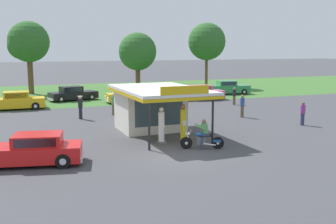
{
  "coord_description": "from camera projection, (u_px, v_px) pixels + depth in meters",
  "views": [
    {
      "loc": [
        -7.6,
        -17.49,
        5.22
      ],
      "look_at": [
        1.37,
        4.58,
        1.4
      ],
      "focal_mm": 42.39,
      "sensor_mm": 36.0,
      "label": 1
    }
  ],
  "objects": [
    {
      "name": "ground_plane",
      "position": [
        177.0,
        155.0,
        19.65
      ],
      "size": [
        300.0,
        300.0,
        0.0
      ],
      "primitive_type": "plane",
      "color": "#424247"
    },
    {
      "name": "grass_verge_strip",
      "position": [
        77.0,
        93.0,
        47.09
      ],
      "size": [
        120.0,
        24.0,
        0.01
      ],
      "primitive_type": "cube",
      "color": "#3D6B2D",
      "rests_on": "ground"
    },
    {
      "name": "service_station_kiosk",
      "position": [
        152.0,
        105.0,
        25.2
      ],
      "size": [
        4.59,
        7.4,
        3.32
      ],
      "color": "silver",
      "rests_on": "ground"
    },
    {
      "name": "gas_pump_nearside",
      "position": [
        161.0,
        127.0,
        22.05
      ],
      "size": [
        0.44,
        0.44,
        2.02
      ],
      "color": "slate",
      "rests_on": "ground"
    },
    {
      "name": "gas_pump_offside",
      "position": [
        183.0,
        124.0,
        22.54
      ],
      "size": [
        0.44,
        0.44,
        2.11
      ],
      "color": "slate",
      "rests_on": "ground"
    },
    {
      "name": "motorcycle_with_rider",
      "position": [
        203.0,
        137.0,
        20.76
      ],
      "size": [
        2.16,
        1.04,
        1.58
      ],
      "color": "black",
      "rests_on": "ground"
    },
    {
      "name": "featured_classic_sedan",
      "position": [
        30.0,
        151.0,
        17.91
      ],
      "size": [
        5.13,
        2.78,
        1.42
      ],
      "color": "red",
      "rests_on": "ground"
    },
    {
      "name": "parked_car_back_row_right",
      "position": [
        73.0,
        94.0,
        40.27
      ],
      "size": [
        5.17,
        2.79,
        1.45
      ],
      "color": "black",
      "rests_on": "ground"
    },
    {
      "name": "parked_car_back_row_left",
      "position": [
        198.0,
        93.0,
        40.76
      ],
      "size": [
        5.74,
        2.56,
        1.5
      ],
      "color": "#E55993",
      "rests_on": "ground"
    },
    {
      "name": "parked_car_back_row_centre_right",
      "position": [
        132.0,
        96.0,
        38.87
      ],
      "size": [
        5.15,
        2.19,
        1.45
      ],
      "color": "gold",
      "rests_on": "ground"
    },
    {
      "name": "parked_car_second_row_spare",
      "position": [
        228.0,
        88.0,
        45.83
      ],
      "size": [
        5.28,
        2.78,
        1.55
      ],
      "color": "#2D844C",
      "rests_on": "ground"
    },
    {
      "name": "parked_car_back_row_centre_left",
      "position": [
        14.0,
        101.0,
        34.27
      ],
      "size": [
        5.39,
        2.11,
        1.55
      ],
      "color": "gold",
      "rests_on": "ground"
    },
    {
      "name": "bystander_admiring_sedan",
      "position": [
        114.0,
        104.0,
        31.25
      ],
      "size": [
        0.34,
        0.34,
        1.74
      ],
      "color": "brown",
      "rests_on": "ground"
    },
    {
      "name": "bystander_leaning_by_kiosk",
      "position": [
        303.0,
        113.0,
        27.19
      ],
      "size": [
        0.34,
        0.34,
        1.62
      ],
      "color": "#2D3351",
      "rests_on": "ground"
    },
    {
      "name": "bystander_chatting_near_pumps",
      "position": [
        80.0,
        107.0,
        29.57
      ],
      "size": [
        0.38,
        0.38,
        1.75
      ],
      "color": "black",
      "rests_on": "ground"
    },
    {
      "name": "bystander_standing_back_lot",
      "position": [
        242.0,
        105.0,
        30.33
      ],
      "size": [
        0.34,
        0.34,
        1.74
      ],
      "color": "brown",
      "rests_on": "ground"
    },
    {
      "name": "bystander_strolling_foreground",
      "position": [
        234.0,
        96.0,
        37.18
      ],
      "size": [
        0.34,
        0.34,
        1.62
      ],
      "color": "brown",
      "rests_on": "ground"
    },
    {
      "name": "tree_oak_distant_spare",
      "position": [
        27.0,
        43.0,
        45.16
      ],
      "size": [
        4.7,
        4.68,
        8.34
      ],
      "color": "brown",
      "rests_on": "ground"
    },
    {
      "name": "tree_oak_left",
      "position": [
        207.0,
        42.0,
        53.31
      ],
      "size": [
        5.02,
        5.02,
        8.67
      ],
      "color": "brown",
      "rests_on": "ground"
    },
    {
      "name": "tree_oak_right",
      "position": [
        138.0,
        52.0,
        51.38
      ],
      "size": [
        4.9,
        4.9,
        7.3
      ],
      "color": "brown",
      "rests_on": "ground"
    }
  ]
}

